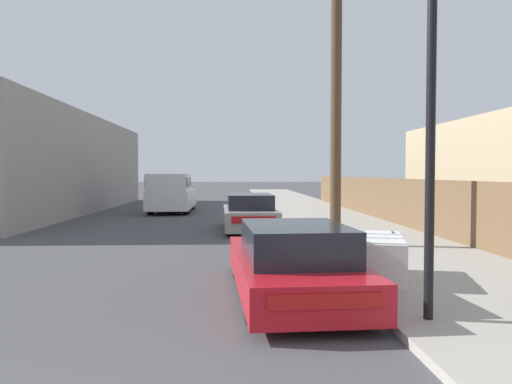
# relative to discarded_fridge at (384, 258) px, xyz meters

# --- Properties ---
(sidewalk_curb) EXTENTS (4.20, 63.00, 0.12)m
(sidewalk_curb) POSITION_rel_discarded_fridge_xyz_m (1.43, 16.89, -0.44)
(sidewalk_curb) COLOR #9E998E
(sidewalk_curb) RESTS_ON ground
(discarded_fridge) EXTENTS (1.06, 1.92, 0.78)m
(discarded_fridge) POSITION_rel_discarded_fridge_xyz_m (0.00, 0.00, 0.00)
(discarded_fridge) COLOR silver
(discarded_fridge) RESTS_ON sidewalk_curb
(parked_sports_car_red) EXTENTS (1.99, 4.73, 1.19)m
(parked_sports_car_red) POSITION_rel_discarded_fridge_xyz_m (-1.71, -0.72, 0.05)
(parked_sports_car_red) COLOR red
(parked_sports_car_red) RESTS_ON ground
(car_parked_mid) EXTENTS (1.85, 4.36, 1.26)m
(car_parked_mid) POSITION_rel_discarded_fridge_xyz_m (-2.08, 8.53, 0.10)
(car_parked_mid) COLOR gray
(car_parked_mid) RESTS_ON ground
(pickup_truck) EXTENTS (2.04, 5.53, 1.94)m
(pickup_truck) POSITION_rel_discarded_fridge_xyz_m (-5.72, 16.48, 0.47)
(pickup_truck) COLOR silver
(pickup_truck) RESTS_ON ground
(utility_pole) EXTENTS (1.80, 0.28, 8.20)m
(utility_pole) POSITION_rel_discarded_fridge_xyz_m (0.01, 4.21, 3.85)
(utility_pole) COLOR #4C3826
(utility_pole) RESTS_ON sidewalk_curb
(street_lamp) EXTENTS (0.26, 0.26, 4.61)m
(street_lamp) POSITION_rel_discarded_fridge_xyz_m (-0.16, -2.39, 2.31)
(street_lamp) COLOR black
(street_lamp) RESTS_ON sidewalk_curb
(wooden_fence) EXTENTS (0.08, 30.40, 1.66)m
(wooden_fence) POSITION_rel_discarded_fridge_xyz_m (3.38, 9.76, 0.45)
(wooden_fence) COLOR brown
(wooden_fence) RESTS_ON sidewalk_curb
(building_left_block) EXTENTS (7.00, 21.42, 4.87)m
(building_left_block) POSITION_rel_discarded_fridge_xyz_m (-13.04, 17.50, 1.94)
(building_left_block) COLOR gray
(building_left_block) RESTS_ON ground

